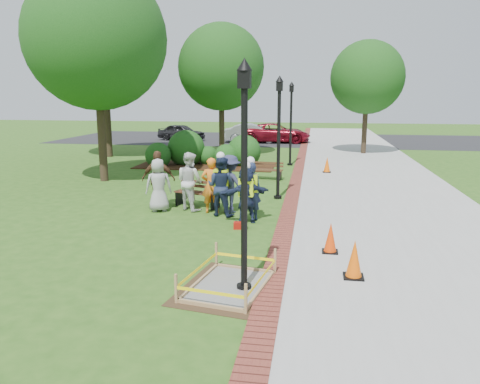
% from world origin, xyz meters
% --- Properties ---
extents(ground, '(100.00, 100.00, 0.00)m').
position_xyz_m(ground, '(0.00, 0.00, 0.00)').
color(ground, '#285116').
rests_on(ground, ground).
extents(sidewalk, '(6.00, 60.00, 0.02)m').
position_xyz_m(sidewalk, '(5.00, 10.00, 0.01)').
color(sidewalk, '#9E9E99').
rests_on(sidewalk, ground).
extents(brick_edging, '(0.50, 60.00, 0.03)m').
position_xyz_m(brick_edging, '(1.75, 10.00, 0.01)').
color(brick_edging, maroon).
rests_on(brick_edging, ground).
extents(mulch_bed, '(7.00, 3.00, 0.05)m').
position_xyz_m(mulch_bed, '(-3.00, 12.00, 0.02)').
color(mulch_bed, '#381E0F').
rests_on(mulch_bed, ground).
extents(parking_lot, '(36.00, 12.00, 0.01)m').
position_xyz_m(parking_lot, '(0.00, 27.00, 0.00)').
color(parking_lot, black).
rests_on(parking_lot, ground).
extents(wet_concrete_pad, '(2.08, 2.56, 0.55)m').
position_xyz_m(wet_concrete_pad, '(0.96, -2.96, 0.23)').
color(wet_concrete_pad, '#47331E').
rests_on(wet_concrete_pad, ground).
extents(bench_near, '(1.63, 0.94, 0.84)m').
position_xyz_m(bench_near, '(-1.26, 3.35, 0.27)').
color(bench_near, brown).
rests_on(bench_near, ground).
extents(bench_far, '(1.44, 0.65, 0.75)m').
position_xyz_m(bench_far, '(0.47, 8.67, 0.24)').
color(bench_far, brown).
rests_on(bench_far, ground).
extents(cone_front, '(0.41, 0.41, 0.80)m').
position_xyz_m(cone_front, '(3.35, -2.10, 0.39)').
color(cone_front, black).
rests_on(cone_front, ground).
extents(cone_back, '(0.37, 0.37, 0.73)m').
position_xyz_m(cone_back, '(2.92, -0.62, 0.35)').
color(cone_back, black).
rests_on(cone_back, ground).
extents(cone_far, '(0.38, 0.38, 0.75)m').
position_xyz_m(cone_far, '(3.10, 10.91, 0.36)').
color(cone_far, black).
rests_on(cone_far, ground).
extents(toolbox, '(0.39, 0.25, 0.19)m').
position_xyz_m(toolbox, '(0.54, 1.02, 0.09)').
color(toolbox, '#9C130C').
rests_on(toolbox, ground).
extents(lamp_near, '(0.28, 0.28, 4.26)m').
position_xyz_m(lamp_near, '(1.25, -3.00, 2.48)').
color(lamp_near, black).
rests_on(lamp_near, ground).
extents(lamp_mid, '(0.28, 0.28, 4.26)m').
position_xyz_m(lamp_mid, '(1.25, 5.00, 2.48)').
color(lamp_mid, black).
rests_on(lamp_mid, ground).
extents(lamp_far, '(0.28, 0.28, 4.26)m').
position_xyz_m(lamp_far, '(1.25, 13.00, 2.48)').
color(lamp_far, black).
rests_on(lamp_far, ground).
extents(tree_left, '(5.70, 5.70, 8.67)m').
position_xyz_m(tree_left, '(-6.36, 7.30, 5.81)').
color(tree_left, '#3D2D1E').
rests_on(tree_left, ground).
extents(tree_back, '(5.00, 5.00, 7.66)m').
position_xyz_m(tree_back, '(-3.01, 16.25, 5.15)').
color(tree_back, '#3D2D1E').
rests_on(tree_back, ground).
extents(tree_right, '(4.42, 4.42, 6.84)m').
position_xyz_m(tree_right, '(5.50, 18.66, 4.61)').
color(tree_right, '#3D2D1E').
rests_on(tree_right, ground).
extents(tree_far, '(6.99, 6.99, 10.55)m').
position_xyz_m(tree_far, '(-9.50, 14.72, 7.04)').
color(tree_far, '#3D2D1E').
rests_on(tree_far, ground).
extents(shrub_a, '(1.33, 1.33, 1.33)m').
position_xyz_m(shrub_a, '(-5.37, 11.49, 0.00)').
color(shrub_a, '#154213').
rests_on(shrub_a, ground).
extents(shrub_b, '(1.95, 1.95, 1.95)m').
position_xyz_m(shrub_b, '(-4.16, 12.45, 0.00)').
color(shrub_b, '#154213').
rests_on(shrub_b, ground).
extents(shrub_c, '(1.25, 1.25, 1.25)m').
position_xyz_m(shrub_c, '(-1.92, 11.93, 0.00)').
color(shrub_c, '#154213').
rests_on(shrub_c, ground).
extents(shrub_d, '(1.73, 1.73, 1.73)m').
position_xyz_m(shrub_d, '(-1.09, 12.46, 0.00)').
color(shrub_d, '#154213').
rests_on(shrub_d, ground).
extents(shrub_e, '(1.04, 1.04, 1.04)m').
position_xyz_m(shrub_e, '(-3.03, 12.62, 0.00)').
color(shrub_e, '#154213').
rests_on(shrub_e, ground).
extents(casual_person_a, '(0.63, 0.52, 1.68)m').
position_xyz_m(casual_person_a, '(-2.31, 2.58, 0.84)').
color(casual_person_a, '#9D9D9D').
rests_on(casual_person_a, ground).
extents(casual_person_b, '(0.61, 0.45, 1.73)m').
position_xyz_m(casual_person_b, '(-0.63, 2.64, 0.87)').
color(casual_person_b, orange).
rests_on(casual_person_b, ground).
extents(casual_person_c, '(0.71, 0.64, 1.86)m').
position_xyz_m(casual_person_c, '(-1.39, 2.90, 0.93)').
color(casual_person_c, silver).
rests_on(casual_person_c, ground).
extents(casual_person_d, '(0.62, 0.43, 1.85)m').
position_xyz_m(casual_person_d, '(-2.49, 3.11, 0.92)').
color(casual_person_d, brown).
rests_on(casual_person_d, ground).
extents(casual_person_e, '(0.68, 0.57, 1.81)m').
position_xyz_m(casual_person_e, '(-0.07, 2.76, 0.90)').
color(casual_person_e, '#2B2E4C').
rests_on(casual_person_e, ground).
extents(hivis_worker_a, '(0.62, 0.56, 1.79)m').
position_xyz_m(hivis_worker_a, '(0.60, 1.65, 0.89)').
color(hivis_worker_a, '#161A39').
rests_on(hivis_worker_a, ground).
extents(hivis_worker_b, '(0.60, 0.42, 1.88)m').
position_xyz_m(hivis_worker_b, '(0.68, 2.01, 0.93)').
color(hivis_worker_b, '#192543').
rests_on(hivis_worker_b, ground).
extents(hivis_worker_c, '(0.65, 0.51, 1.96)m').
position_xyz_m(hivis_worker_c, '(-0.27, 2.35, 0.97)').
color(hivis_worker_c, '#161A39').
rests_on(hivis_worker_c, ground).
extents(parked_car_a, '(2.73, 4.60, 1.40)m').
position_xyz_m(parked_car_a, '(-8.04, 25.00, 0.00)').
color(parked_car_a, '#242426').
rests_on(parked_car_a, ground).
extents(parked_car_b, '(2.57, 4.94, 1.54)m').
position_xyz_m(parked_car_b, '(-2.19, 24.15, 0.00)').
color(parked_car_b, '#B6B4BA').
rests_on(parked_car_b, ground).
extents(parked_car_c, '(2.47, 5.01, 1.59)m').
position_xyz_m(parked_car_c, '(-0.48, 24.43, 0.00)').
color(parked_car_c, maroon).
rests_on(parked_car_c, ground).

